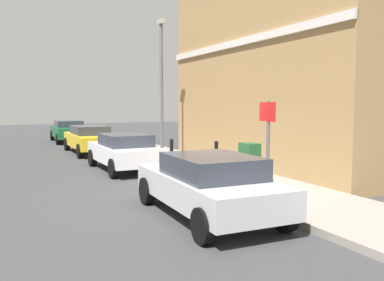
{
  "coord_description": "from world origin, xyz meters",
  "views": [
    {
      "loc": [
        -4.67,
        -9.27,
        2.39
      ],
      "look_at": [
        1.0,
        2.53,
        1.2
      ],
      "focal_mm": 38.32,
      "sensor_mm": 36.0,
      "label": 1
    }
  ],
  "objects_px": {
    "utility_cabinet": "(249,165)",
    "bollard_near_cabinet": "(216,156)",
    "car_silver": "(209,184)",
    "lamppost": "(161,82)",
    "street_sign": "(268,135)",
    "car_yellow": "(90,138)",
    "car_white": "(124,151)",
    "car_green": "(69,130)",
    "bollard_far_kerb": "(172,153)"
  },
  "relations": [
    {
      "from": "bollard_far_kerb",
      "to": "lamppost",
      "type": "distance_m",
      "value": 4.31
    },
    {
      "from": "street_sign",
      "to": "utility_cabinet",
      "type": "bearing_deg",
      "value": 68.8
    },
    {
      "from": "car_silver",
      "to": "utility_cabinet",
      "type": "relative_size",
      "value": 3.65
    },
    {
      "from": "car_green",
      "to": "bollard_near_cabinet",
      "type": "distance_m",
      "value": 14.76
    },
    {
      "from": "lamppost",
      "to": "car_yellow",
      "type": "bearing_deg",
      "value": 123.16
    },
    {
      "from": "street_sign",
      "to": "lamppost",
      "type": "xyz_separation_m",
      "value": [
        0.74,
        8.53,
        1.64
      ]
    },
    {
      "from": "car_white",
      "to": "car_green",
      "type": "distance_m",
      "value": 11.96
    },
    {
      "from": "car_white",
      "to": "car_yellow",
      "type": "distance_m",
      "value": 5.61
    },
    {
      "from": "car_silver",
      "to": "utility_cabinet",
      "type": "xyz_separation_m",
      "value": [
        2.31,
        1.94,
        -0.03
      ]
    },
    {
      "from": "bollard_near_cabinet",
      "to": "street_sign",
      "type": "height_order",
      "value": "street_sign"
    },
    {
      "from": "street_sign",
      "to": "bollard_far_kerb",
      "type": "bearing_deg",
      "value": 92.15
    },
    {
      "from": "utility_cabinet",
      "to": "car_yellow",
      "type": "bearing_deg",
      "value": 102.32
    },
    {
      "from": "car_green",
      "to": "car_silver",
      "type": "bearing_deg",
      "value": -179.17
    },
    {
      "from": "lamppost",
      "to": "car_white",
      "type": "bearing_deg",
      "value": -137.24
    },
    {
      "from": "utility_cabinet",
      "to": "street_sign",
      "type": "relative_size",
      "value": 0.5
    },
    {
      "from": "car_yellow",
      "to": "car_green",
      "type": "distance_m",
      "value": 6.34
    },
    {
      "from": "utility_cabinet",
      "to": "bollard_far_kerb",
      "type": "distance_m",
      "value": 3.57
    },
    {
      "from": "car_white",
      "to": "car_green",
      "type": "xyz_separation_m",
      "value": [
        -0.05,
        11.96,
        0.01
      ]
    },
    {
      "from": "bollard_near_cabinet",
      "to": "utility_cabinet",
      "type": "bearing_deg",
      "value": -92.77
    },
    {
      "from": "bollard_far_kerb",
      "to": "street_sign",
      "type": "xyz_separation_m",
      "value": [
        0.2,
        -5.22,
        0.96
      ]
    },
    {
      "from": "car_green",
      "to": "utility_cabinet",
      "type": "bearing_deg",
      "value": -171.3
    },
    {
      "from": "car_silver",
      "to": "lamppost",
      "type": "bearing_deg",
      "value": -13.9
    },
    {
      "from": "street_sign",
      "to": "lamppost",
      "type": "height_order",
      "value": "lamppost"
    },
    {
      "from": "car_yellow",
      "to": "utility_cabinet",
      "type": "relative_size",
      "value": 3.93
    },
    {
      "from": "car_silver",
      "to": "car_green",
      "type": "height_order",
      "value": "car_green"
    },
    {
      "from": "car_silver",
      "to": "bollard_near_cabinet",
      "type": "xyz_separation_m",
      "value": [
        2.41,
        4.01,
        -0.0
      ]
    },
    {
      "from": "car_white",
      "to": "street_sign",
      "type": "distance_m",
      "value": 6.69
    },
    {
      "from": "car_white",
      "to": "street_sign",
      "type": "xyz_separation_m",
      "value": [
        1.51,
        -6.45,
        0.96
      ]
    },
    {
      "from": "bollard_far_kerb",
      "to": "car_yellow",
      "type": "bearing_deg",
      "value": 101.34
    },
    {
      "from": "car_yellow",
      "to": "utility_cabinet",
      "type": "bearing_deg",
      "value": -168.19
    },
    {
      "from": "car_yellow",
      "to": "street_sign",
      "type": "height_order",
      "value": "street_sign"
    },
    {
      "from": "car_green",
      "to": "utility_cabinet",
      "type": "xyz_separation_m",
      "value": [
        2.24,
        -16.65,
        -0.03
      ]
    },
    {
      "from": "car_yellow",
      "to": "lamppost",
      "type": "height_order",
      "value": "lamppost"
    },
    {
      "from": "utility_cabinet",
      "to": "bollard_near_cabinet",
      "type": "xyz_separation_m",
      "value": [
        0.1,
        2.07,
        0.02
      ]
    },
    {
      "from": "car_silver",
      "to": "bollard_far_kerb",
      "type": "bearing_deg",
      "value": -13.52
    },
    {
      "from": "car_white",
      "to": "car_yellow",
      "type": "xyz_separation_m",
      "value": [
        -0.06,
        5.61,
        0.01
      ]
    },
    {
      "from": "utility_cabinet",
      "to": "bollard_near_cabinet",
      "type": "relative_size",
      "value": 1.11
    },
    {
      "from": "utility_cabinet",
      "to": "bollard_near_cabinet",
      "type": "height_order",
      "value": "utility_cabinet"
    },
    {
      "from": "car_silver",
      "to": "lamppost",
      "type": "relative_size",
      "value": 0.73
    },
    {
      "from": "utility_cabinet",
      "to": "bollard_near_cabinet",
      "type": "bearing_deg",
      "value": 87.23
    },
    {
      "from": "car_white",
      "to": "bollard_far_kerb",
      "type": "distance_m",
      "value": 1.8
    },
    {
      "from": "car_white",
      "to": "bollard_near_cabinet",
      "type": "bearing_deg",
      "value": -140.05
    },
    {
      "from": "street_sign",
      "to": "bollard_near_cabinet",
      "type": "bearing_deg",
      "value": 78.45
    },
    {
      "from": "car_yellow",
      "to": "street_sign",
      "type": "distance_m",
      "value": 12.2
    },
    {
      "from": "utility_cabinet",
      "to": "lamppost",
      "type": "height_order",
      "value": "lamppost"
    },
    {
      "from": "utility_cabinet",
      "to": "street_sign",
      "type": "bearing_deg",
      "value": -111.2
    },
    {
      "from": "lamppost",
      "to": "utility_cabinet",
      "type": "bearing_deg",
      "value": -90.51
    },
    {
      "from": "car_silver",
      "to": "car_yellow",
      "type": "height_order",
      "value": "car_silver"
    },
    {
      "from": "car_silver",
      "to": "car_green",
      "type": "relative_size",
      "value": 1.0
    },
    {
      "from": "car_silver",
      "to": "street_sign",
      "type": "height_order",
      "value": "street_sign"
    }
  ]
}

